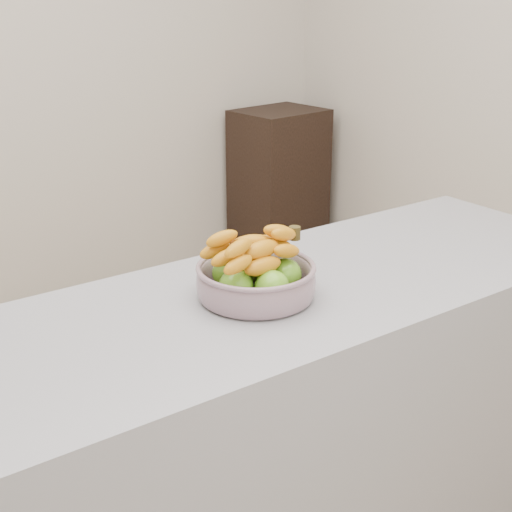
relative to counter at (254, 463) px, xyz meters
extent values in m
cube|color=#919299|center=(0.00, 0.00, 0.00)|extent=(2.00, 0.60, 0.90)
cube|color=black|center=(1.65, 2.08, -0.01)|extent=(0.53, 0.44, 0.88)
cylinder|color=#A4B0C4|center=(0.01, 0.00, 0.46)|extent=(0.23, 0.23, 0.01)
torus|color=#A4B0C4|center=(0.01, 0.00, 0.52)|extent=(0.27, 0.27, 0.01)
sphere|color=#4B9D1B|center=(0.00, -0.07, 0.50)|extent=(0.08, 0.08, 0.08)
sphere|color=#4B9D1B|center=(0.07, -0.03, 0.50)|extent=(0.08, 0.08, 0.08)
sphere|color=#4B9D1B|center=(0.05, 0.05, 0.50)|extent=(0.08, 0.08, 0.08)
sphere|color=#4B9D1B|center=(-0.03, 0.06, 0.50)|extent=(0.08, 0.08, 0.08)
sphere|color=#4B9D1B|center=(-0.06, -0.02, 0.50)|extent=(0.08, 0.08, 0.08)
ellipsoid|color=#FFA015|center=(0.00, -0.04, 0.54)|extent=(0.17, 0.05, 0.04)
ellipsoid|color=#FFA015|center=(0.00, 0.00, 0.54)|extent=(0.17, 0.05, 0.04)
ellipsoid|color=#FFA015|center=(0.00, 0.04, 0.54)|extent=(0.17, 0.07, 0.04)
ellipsoid|color=#FFA015|center=(0.01, -0.02, 0.57)|extent=(0.17, 0.06, 0.04)
ellipsoid|color=#FFA015|center=(0.01, 0.02, 0.57)|extent=(0.17, 0.08, 0.04)
cylinder|color=#3E3313|center=(0.11, -0.01, 0.59)|extent=(0.03, 0.03, 0.03)
camera|label=1|loc=(-0.84, -1.20, 1.12)|focal=50.00mm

